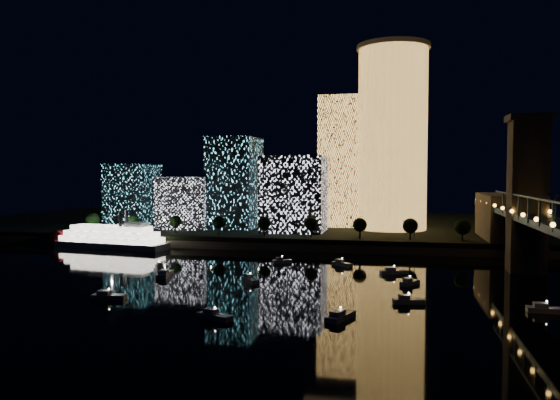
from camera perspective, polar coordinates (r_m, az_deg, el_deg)
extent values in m
plane|color=black|center=(140.80, 1.88, -10.17)|extent=(520.00, 520.00, 0.00)
cube|color=black|center=(297.48, 7.28, -2.78)|extent=(420.00, 160.00, 5.00)
cube|color=#6B5E4C|center=(220.47, 5.62, -5.02)|extent=(420.00, 6.00, 3.00)
cylinder|color=#FFB451|center=(263.54, 11.66, 6.16)|extent=(32.00, 32.00, 84.19)
cylinder|color=#6B5E4C|center=(269.49, 11.76, 15.35)|extent=(34.00, 34.00, 2.00)
cube|color=#FFB451|center=(275.34, 6.29, 4.00)|extent=(20.24, 20.24, 64.40)
cube|color=silver|center=(247.89, 1.46, 0.67)|extent=(27.90, 23.60, 34.33)
cube|color=#5DE6FF|center=(266.69, -4.74, 1.82)|extent=(21.86, 28.41, 43.71)
cube|color=silver|center=(267.60, -9.69, -0.26)|extent=(24.59, 22.35, 24.59)
cube|color=#5DE6FF|center=(294.91, -15.13, 0.61)|extent=(22.24, 24.46, 31.13)
cube|color=#6B5E4C|center=(189.73, 24.44, 0.28)|extent=(11.00, 9.00, 48.00)
cube|color=#6B5E4C|center=(190.35, 24.59, 7.81)|extent=(13.00, 11.00, 2.00)
cube|color=navy|center=(139.97, 26.87, -0.21)|extent=(0.50, 150.00, 0.50)
cube|color=#6B5E4C|center=(239.49, 21.79, -2.18)|extent=(12.00, 40.00, 23.00)
cube|color=navy|center=(151.78, 25.67, -1.29)|extent=(0.50, 0.50, 7.00)
cube|color=navy|center=(175.13, 23.81, -0.73)|extent=(0.50, 0.50, 7.00)
cube|color=navy|center=(198.64, 22.39, -0.30)|extent=(0.50, 0.50, 7.00)
sphere|color=#FFA538|center=(140.19, 26.62, -2.33)|extent=(1.20, 1.20, 1.20)
sphere|color=#FFA538|center=(183.94, 23.07, -1.08)|extent=(1.20, 1.20, 1.20)
sphere|color=#FFA538|center=(228.18, 20.89, -0.31)|extent=(1.20, 1.20, 1.20)
cube|color=silver|center=(241.54, -17.21, -4.50)|extent=(51.27, 18.12, 2.51)
cube|color=white|center=(241.25, -17.22, -3.94)|extent=(46.99, 16.52, 2.30)
cube|color=white|center=(240.99, -17.22, -3.39)|extent=(42.71, 14.93, 2.30)
cube|color=white|center=(240.75, -17.23, -2.85)|extent=(36.35, 13.05, 2.30)
cube|color=silver|center=(233.27, -14.77, -2.50)|extent=(9.13, 7.34, 1.88)
cylinder|color=black|center=(234.98, -16.33, -1.92)|extent=(1.46, 1.46, 6.27)
cylinder|color=black|center=(238.36, -15.74, -1.85)|extent=(1.46, 1.46, 6.27)
cylinder|color=maroon|center=(257.07, -21.70, -3.71)|extent=(8.51, 10.31, 7.32)
cube|color=silver|center=(176.29, 11.83, -7.37)|extent=(9.17, 5.69, 1.20)
cube|color=silver|center=(175.65, 11.43, -7.03)|extent=(3.66, 3.20, 1.00)
sphere|color=white|center=(175.95, 11.84, -6.72)|extent=(0.36, 0.36, 0.36)
cube|color=silver|center=(145.56, -17.43, -9.62)|extent=(8.79, 3.40, 1.20)
cube|color=silver|center=(145.87, -17.90, -9.16)|extent=(3.17, 2.46, 1.00)
sphere|color=white|center=(145.14, -17.44, -8.85)|extent=(0.36, 0.36, 0.36)
cube|color=silver|center=(160.12, -3.13, -8.35)|extent=(6.65, 7.39, 1.20)
cube|color=silver|center=(160.92, -3.30, -7.90)|extent=(3.20, 3.29, 1.00)
sphere|color=white|center=(159.74, -3.13, -7.65)|extent=(0.36, 0.36, 0.36)
cube|color=silver|center=(138.02, 13.30, -10.25)|extent=(7.94, 3.68, 1.20)
cube|color=silver|center=(137.56, 12.82, -9.82)|extent=(2.97, 2.40, 1.00)
sphere|color=white|center=(137.58, 13.30, -9.44)|extent=(0.36, 0.36, 0.36)
cube|color=silver|center=(185.86, -12.50, -6.84)|extent=(5.04, 6.45, 1.20)
cube|color=silver|center=(184.75, -12.46, -6.55)|extent=(2.56, 2.75, 1.00)
sphere|color=white|center=(185.53, -12.50, -6.23)|extent=(0.36, 0.36, 0.36)
cube|color=silver|center=(160.11, 13.42, -8.43)|extent=(5.84, 6.74, 1.20)
cube|color=silver|center=(159.08, 13.20, -8.09)|extent=(2.85, 2.97, 1.00)
sphere|color=white|center=(159.73, 13.42, -7.72)|extent=(0.36, 0.36, 0.36)
cube|color=silver|center=(121.61, -6.80, -12.00)|extent=(8.53, 5.49, 1.20)
cube|color=silver|center=(122.11, -7.25, -11.41)|extent=(3.44, 3.04, 1.00)
sphere|color=white|center=(121.11, -6.81, -11.08)|extent=(0.36, 0.36, 0.36)
cube|color=silver|center=(172.24, -11.92, -7.61)|extent=(4.46, 9.99, 1.20)
cube|color=silver|center=(170.68, -12.06, -7.33)|extent=(2.97, 3.71, 1.00)
sphere|color=white|center=(171.89, -11.93, -6.95)|extent=(0.36, 0.36, 0.36)
cube|color=silver|center=(140.02, 26.09, -10.28)|extent=(8.54, 2.82, 1.20)
cube|color=silver|center=(139.48, 25.58, -9.86)|extent=(3.00, 2.25, 1.00)
sphere|color=white|center=(139.58, 26.11, -9.48)|extent=(0.36, 0.36, 0.36)
cube|color=silver|center=(192.38, 0.23, -6.44)|extent=(6.82, 5.10, 1.20)
cube|color=silver|center=(191.91, -0.05, -6.13)|extent=(2.87, 2.64, 1.00)
sphere|color=white|center=(192.07, 0.23, -5.85)|extent=(0.36, 0.36, 0.36)
cube|color=silver|center=(121.49, 6.34, -12.01)|extent=(6.15, 9.58, 1.20)
cube|color=silver|center=(120.03, 6.03, -11.65)|extent=(3.41, 3.86, 1.00)
sphere|color=white|center=(120.99, 6.35, -11.10)|extent=(0.36, 0.36, 0.36)
cube|color=silver|center=(188.09, 6.50, -6.68)|extent=(7.57, 6.41, 1.20)
cube|color=silver|center=(188.66, 6.24, -6.31)|extent=(3.31, 3.15, 1.00)
sphere|color=white|center=(187.77, 6.51, -6.07)|extent=(0.36, 0.36, 0.36)
cylinder|color=black|center=(261.35, -18.97, -2.71)|extent=(0.70, 0.70, 4.00)
sphere|color=black|center=(261.04, -18.98, -1.95)|extent=(6.26, 6.26, 6.26)
cylinder|color=black|center=(251.69, -15.06, -2.86)|extent=(0.70, 0.70, 4.00)
sphere|color=black|center=(251.37, -15.07, -2.07)|extent=(5.07, 5.07, 5.07)
cylinder|color=black|center=(243.29, -10.85, -3.01)|extent=(0.70, 0.70, 4.00)
sphere|color=black|center=(242.96, -10.86, -2.19)|extent=(5.20, 5.20, 5.20)
cylinder|color=black|center=(236.29, -6.37, -3.15)|extent=(0.70, 0.70, 4.00)
sphere|color=black|center=(235.95, -6.37, -2.30)|extent=(5.58, 5.58, 5.58)
cylinder|color=black|center=(230.82, -1.64, -3.28)|extent=(0.70, 0.70, 4.00)
sphere|color=black|center=(230.47, -1.64, -2.41)|extent=(5.56, 5.56, 5.56)
cylinder|color=black|center=(226.98, 3.28, -3.38)|extent=(0.70, 0.70, 4.00)
sphere|color=black|center=(226.63, 3.28, -2.51)|extent=(5.52, 5.52, 5.52)
cylinder|color=black|center=(224.87, 8.33, -3.47)|extent=(0.70, 0.70, 4.00)
sphere|color=black|center=(224.51, 8.34, -2.58)|extent=(5.78, 5.78, 5.78)
cylinder|color=black|center=(224.52, 13.44, -3.53)|extent=(0.70, 0.70, 4.00)
sphere|color=black|center=(224.16, 13.45, -2.64)|extent=(6.08, 6.08, 6.08)
cylinder|color=black|center=(225.95, 18.53, -3.56)|extent=(0.70, 0.70, 4.00)
sphere|color=black|center=(225.59, 18.54, -2.68)|extent=(6.24, 6.24, 6.24)
cylinder|color=black|center=(261.56, -16.42, -2.56)|extent=(0.24, 0.24, 5.00)
sphere|color=#FFCC7F|center=(261.31, -16.42, -1.94)|extent=(0.70, 0.70, 0.70)
cylinder|color=black|center=(251.88, -12.00, -2.71)|extent=(0.24, 0.24, 5.00)
sphere|color=#FFCC7F|center=(251.63, -12.01, -2.07)|extent=(0.70, 0.70, 0.70)
cylinder|color=black|center=(243.81, -7.27, -2.85)|extent=(0.24, 0.24, 5.00)
sphere|color=#FFCC7F|center=(243.55, -7.27, -2.19)|extent=(0.70, 0.70, 0.70)
cylinder|color=black|center=(237.51, -2.24, -2.98)|extent=(0.24, 0.24, 5.00)
sphere|color=#FFCC7F|center=(237.24, -2.24, -2.31)|extent=(0.70, 0.70, 0.70)
cylinder|color=black|center=(233.13, 3.02, -3.09)|extent=(0.24, 0.24, 5.00)
sphere|color=#FFCC7F|center=(232.85, 3.02, -2.41)|extent=(0.70, 0.70, 0.70)
cylinder|color=black|center=(230.77, 8.43, -3.18)|extent=(0.24, 0.24, 5.00)
sphere|color=#FFCC7F|center=(230.49, 8.43, -2.49)|extent=(0.70, 0.70, 0.70)
cylinder|color=black|center=(230.49, 13.90, -3.24)|extent=(0.24, 0.24, 5.00)
sphere|color=#FFCC7F|center=(230.21, 13.91, -2.55)|extent=(0.70, 0.70, 0.70)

